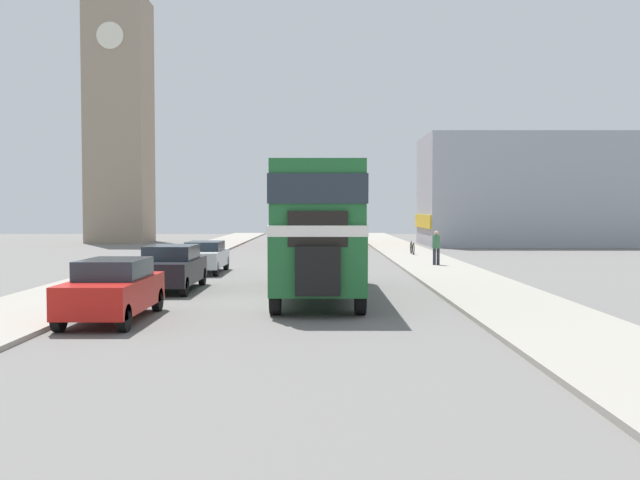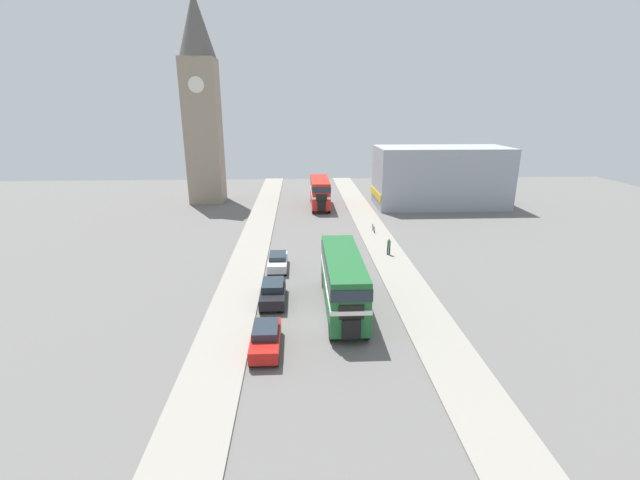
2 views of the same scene
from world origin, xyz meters
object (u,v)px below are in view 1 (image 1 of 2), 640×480
(car_parked_near, at_px, (115,289))
(car_parked_mid, at_px, (173,267))
(church_tower, at_px, (121,66))
(pedestrian_walking, at_px, (438,246))
(car_parked_far, at_px, (206,256))
(double_decker_bus, at_px, (320,220))
(bus_distant, at_px, (321,214))
(bicycle_on_pavement, at_px, (414,248))

(car_parked_near, height_order, car_parked_mid, car_parked_mid)
(car_parked_mid, height_order, church_tower, church_tower)
(car_parked_mid, xyz_separation_m, pedestrian_walking, (10.70, 9.75, 0.25))
(car_parked_near, xyz_separation_m, car_parked_far, (0.12, 13.43, -0.06))
(double_decker_bus, bearing_deg, bus_distant, 90.02)
(car_parked_near, height_order, bicycle_on_pavement, car_parked_near)
(double_decker_bus, xyz_separation_m, bus_distant, (-0.01, 32.74, 0.02))
(car_parked_mid, bearing_deg, bus_distant, 80.82)
(pedestrian_walking, xyz_separation_m, bicycle_on_pavement, (-0.10, 8.15, -0.56))
(bicycle_on_pavement, bearing_deg, car_parked_mid, -120.63)
(pedestrian_walking, height_order, church_tower, church_tower)
(bicycle_on_pavement, bearing_deg, bus_distant, 112.64)
(bus_distant, distance_m, car_parked_near, 38.24)
(double_decker_bus, height_order, bus_distant, bus_distant)
(car_parked_far, bearing_deg, car_parked_near, -90.50)
(car_parked_near, relative_size, pedestrian_walking, 2.57)
(bus_distant, bearing_deg, pedestrian_walking, -75.25)
(bus_distant, xyz_separation_m, car_parked_near, (-5.11, -37.86, -1.67))
(bus_distant, bearing_deg, double_decker_bus, -89.98)
(bus_distant, xyz_separation_m, car_parked_mid, (-5.04, -31.22, -1.67))
(bus_distant, relative_size, car_parked_near, 2.27)
(car_parked_mid, xyz_separation_m, church_tower, (-11.82, 36.09, 14.04))
(double_decker_bus, distance_m, car_parked_far, 9.85)
(double_decker_bus, height_order, bicycle_on_pavement, double_decker_bus)
(car_parked_mid, distance_m, pedestrian_walking, 14.48)
(car_parked_mid, relative_size, car_parked_far, 1.06)
(bicycle_on_pavement, bearing_deg, car_parked_far, -133.51)
(car_parked_far, relative_size, bicycle_on_pavement, 2.35)
(pedestrian_walking, bearing_deg, bus_distant, 104.75)
(bus_distant, height_order, car_parked_mid, bus_distant)
(bicycle_on_pavement, relative_size, church_tower, 0.06)
(car_parked_near, distance_m, church_tower, 46.49)
(pedestrian_walking, relative_size, bicycle_on_pavement, 0.93)
(double_decker_bus, relative_size, bus_distant, 1.08)
(church_tower, bearing_deg, car_parked_far, -67.94)
(car_parked_near, bearing_deg, car_parked_far, 89.50)
(car_parked_mid, bearing_deg, car_parked_far, 89.57)
(bus_distant, height_order, bicycle_on_pavement, bus_distant)
(car_parked_mid, relative_size, bicycle_on_pavement, 2.48)
(bus_distant, distance_m, car_parked_mid, 31.67)
(double_decker_bus, height_order, pedestrian_walking, double_decker_bus)
(double_decker_bus, relative_size, bicycle_on_pavement, 5.88)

